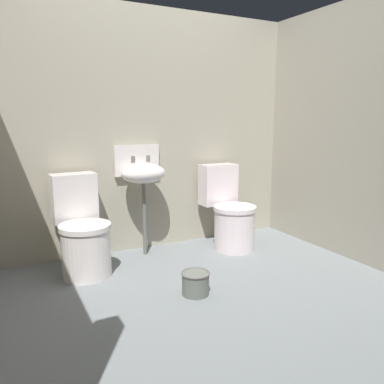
% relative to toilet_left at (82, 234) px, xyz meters
% --- Properties ---
extents(ground_plane, '(3.35, 2.88, 0.08)m').
position_rel_toilet_left_xyz_m(ground_plane, '(0.69, -0.89, -0.36)').
color(ground_plane, slate).
extents(wall_back, '(3.35, 0.10, 2.20)m').
position_rel_toilet_left_xyz_m(wall_back, '(0.69, 0.40, 0.78)').
color(wall_back, '#A7A18C').
rests_on(wall_back, ground).
extents(wall_right, '(0.10, 2.68, 2.20)m').
position_rel_toilet_left_xyz_m(wall_right, '(2.21, -0.79, 0.78)').
color(wall_right, '#A39D8C').
rests_on(wall_right, ground).
extents(toilet_left, '(0.42, 0.61, 0.78)m').
position_rel_toilet_left_xyz_m(toilet_left, '(0.00, 0.00, 0.00)').
color(toilet_left, white).
rests_on(toilet_left, ground).
extents(toilet_right, '(0.40, 0.59, 0.78)m').
position_rel_toilet_left_xyz_m(toilet_right, '(1.39, -0.00, 0.00)').
color(toilet_right, white).
rests_on(toilet_right, ground).
extents(sink, '(0.42, 0.35, 0.99)m').
position_rel_toilet_left_xyz_m(sink, '(0.58, 0.19, 0.43)').
color(sink, slate).
rests_on(sink, ground).
extents(bucket, '(0.21, 0.21, 0.17)m').
position_rel_toilet_left_xyz_m(bucket, '(0.62, -0.77, -0.23)').
color(bucket, slate).
rests_on(bucket, ground).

